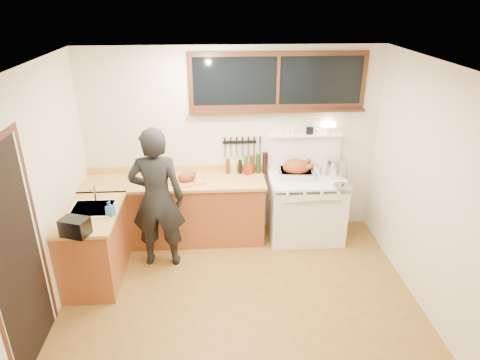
{
  "coord_description": "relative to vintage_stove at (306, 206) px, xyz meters",
  "views": [
    {
      "loc": [
        -0.25,
        -3.79,
        3.23
      ],
      "look_at": [
        0.05,
        0.85,
        1.15
      ],
      "focal_mm": 32.0,
      "sensor_mm": 36.0,
      "label": 1
    }
  ],
  "objects": [
    {
      "name": "roast_turkey",
      "position": [
        -0.15,
        0.06,
        0.54
      ],
      "size": [
        0.51,
        0.39,
        0.25
      ],
      "color": "silver",
      "rests_on": "vintage_stove"
    },
    {
      "name": "counter_left",
      "position": [
        -2.7,
        -0.79,
        -0.02
      ],
      "size": [
        0.64,
        1.09,
        0.9
      ],
      "color": "brown",
      "rests_on": "ground"
    },
    {
      "name": "sink_unit",
      "position": [
        -2.68,
        -0.71,
        0.38
      ],
      "size": [
        0.5,
        0.45,
        0.37
      ],
      "color": "white",
      "rests_on": "counter_left"
    },
    {
      "name": "back_window",
      "position": [
        -0.4,
        0.31,
        1.6
      ],
      "size": [
        2.32,
        0.13,
        0.77
      ],
      "color": "black",
      "rests_on": "room_shell"
    },
    {
      "name": "vintage_stove",
      "position": [
        0.0,
        0.0,
        0.0
      ],
      "size": [
        1.02,
        0.74,
        1.59
      ],
      "color": "white",
      "rests_on": "ground"
    },
    {
      "name": "man",
      "position": [
        -1.96,
        -0.51,
        0.44
      ],
      "size": [
        0.68,
        0.46,
        1.81
      ],
      "color": "black",
      "rests_on": "ground"
    },
    {
      "name": "room_shell",
      "position": [
        -1.0,
        -1.41,
        1.18
      ],
      "size": [
        4.1,
        3.6,
        2.65
      ],
      "color": "beige",
      "rests_on": "ground"
    },
    {
      "name": "ground_plane",
      "position": [
        -1.0,
        -1.41,
        -0.48
      ],
      "size": [
        4.0,
        3.5,
        0.02
      ],
      "primitive_type": "cube",
      "color": "brown"
    },
    {
      "name": "pot_lid",
      "position": [
        0.39,
        -0.3,
        0.44
      ],
      "size": [
        0.29,
        0.29,
        0.04
      ],
      "color": "silver",
      "rests_on": "vintage_stove"
    },
    {
      "name": "counter_back",
      "position": [
        -1.8,
        0.04,
        -0.01
      ],
      "size": [
        2.44,
        0.64,
        1.0
      ],
      "color": "brown",
      "rests_on": "ground"
    },
    {
      "name": "coffee_tin",
      "position": [
        -0.8,
        0.19,
        0.5
      ],
      "size": [
        0.12,
        0.11,
        0.15
      ],
      "color": "maroon",
      "rests_on": "counter_back"
    },
    {
      "name": "saucepan",
      "position": [
        0.13,
        0.13,
        0.5
      ],
      "size": [
        0.23,
        0.3,
        0.13
      ],
      "color": "silver",
      "rests_on": "vintage_stove"
    },
    {
      "name": "stockpot",
      "position": [
        0.4,
        0.05,
        0.56
      ],
      "size": [
        0.33,
        0.33,
        0.25
      ],
      "color": "silver",
      "rests_on": "vintage_stove"
    },
    {
      "name": "knife_strip",
      "position": [
        -0.88,
        0.32,
        0.84
      ],
      "size": [
        0.52,
        0.03,
        0.28
      ],
      "color": "black",
      "rests_on": "room_shell"
    },
    {
      "name": "cutting_board",
      "position": [
        -1.62,
        -0.03,
        0.49
      ],
      "size": [
        0.51,
        0.45,
        0.14
      ],
      "color": "tan",
      "rests_on": "counter_back"
    },
    {
      "name": "pitcher",
      "position": [
        -0.99,
        0.27,
        0.51
      ],
      "size": [
        0.09,
        0.09,
        0.16
      ],
      "color": "white",
      "rests_on": "counter_back"
    },
    {
      "name": "toaster",
      "position": [
        -2.7,
        -1.29,
        0.53
      ],
      "size": [
        0.32,
        0.27,
        0.19
      ],
      "color": "black",
      "rests_on": "counter_left"
    },
    {
      "name": "soap_bottle",
      "position": [
        -2.43,
        -0.89,
        0.52
      ],
      "size": [
        0.11,
        0.11,
        0.18
      ],
      "color": "blue",
      "rests_on": "counter_left"
    },
    {
      "name": "left_doorway",
      "position": [
        -2.99,
        -1.96,
        0.62
      ],
      "size": [
        0.02,
        1.04,
        2.17
      ],
      "color": "black",
      "rests_on": "ground"
    },
    {
      "name": "bottle_cluster",
      "position": [
        -0.76,
        0.22,
        0.56
      ],
      "size": [
        0.58,
        0.07,
        0.3
      ],
      "color": "black",
      "rests_on": "counter_back"
    }
  ]
}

